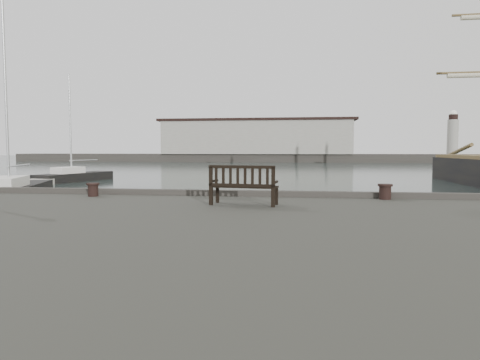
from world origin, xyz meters
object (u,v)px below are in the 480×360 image
at_px(bench, 244,193).
at_px(bollard_left, 93,190).
at_px(bollard_right, 385,192).
at_px(yacht_c, 12,194).
at_px(yacht_d, 75,179).

height_order(bench, bollard_left, bench).
bearing_deg(bench, bollard_right, 32.74).
bearing_deg(yacht_c, bench, -58.27).
relative_size(bollard_left, bollard_right, 0.93).
xyz_separation_m(bench, bollard_right, (4.03, 1.87, -0.10)).
distance_m(bollard_left, yacht_d, 30.04).
bearing_deg(bench, yacht_c, 148.88).
bearing_deg(bollard_right, yacht_d, 133.14).
bearing_deg(yacht_d, bollard_left, -45.00).
height_order(bollard_left, yacht_c, yacht_c).
bearing_deg(bench, yacht_d, 133.84).
distance_m(bench, yacht_c, 21.04).
bearing_deg(bollard_left, yacht_d, 119.90).
xyz_separation_m(bollard_right, yacht_c, (-20.35, 11.31, -1.55)).
height_order(bench, bollard_right, bench).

